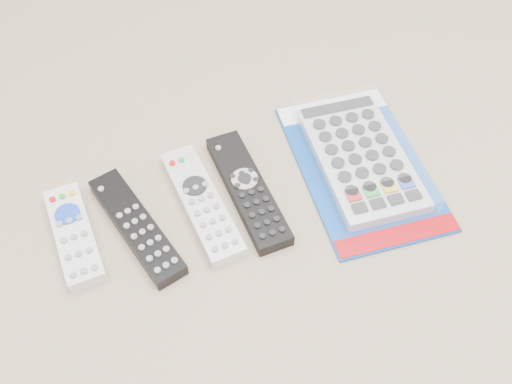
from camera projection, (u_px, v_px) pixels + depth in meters
name	position (u px, v px, depth m)	size (l,w,h in m)	color
remote_small_grey	(74.00, 235.00, 0.78)	(0.05, 0.16, 0.03)	silver
remote_slim_black	(137.00, 226.00, 0.79)	(0.08, 0.21, 0.02)	black
remote_silver_dvd	(202.00, 203.00, 0.81)	(0.05, 0.21, 0.02)	silver
remote_large_black	(248.00, 190.00, 0.83)	(0.06, 0.22, 0.02)	black
jumbo_remote_packaged	(361.00, 157.00, 0.86)	(0.22, 0.32, 0.04)	#0E429E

